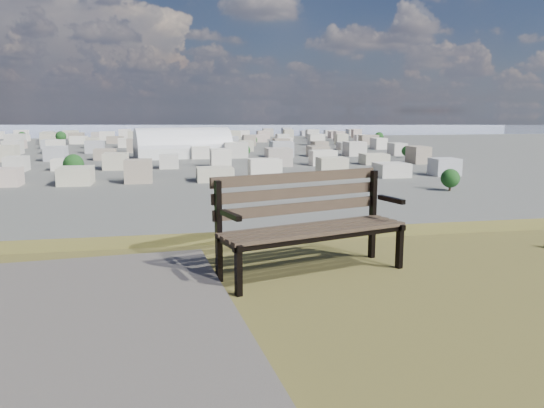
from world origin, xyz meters
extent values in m
cube|color=#423526|center=(-0.27, 2.58, 25.42)|extent=(1.67, 0.57, 0.03)
cube|color=#423526|center=(-0.30, 2.69, 25.42)|extent=(1.67, 0.57, 0.03)
cube|color=#423526|center=(-0.34, 2.80, 25.42)|extent=(1.67, 0.57, 0.03)
cube|color=#423526|center=(-0.37, 2.91, 25.42)|extent=(1.67, 0.57, 0.03)
cube|color=#423526|center=(-0.39, 2.99, 25.57)|extent=(1.65, 0.53, 0.10)
cube|color=#423526|center=(-0.40, 3.01, 25.71)|extent=(1.65, 0.53, 0.10)
cube|color=#423526|center=(-0.41, 3.03, 25.85)|extent=(1.65, 0.53, 0.10)
cube|color=black|center=(-1.05, 2.33, 25.21)|extent=(0.06, 0.07, 0.42)
cube|color=black|center=(-1.17, 2.72, 25.44)|extent=(0.06, 0.07, 0.88)
cube|color=black|center=(-1.11, 2.51, 25.39)|extent=(0.18, 0.47, 0.05)
cube|color=black|center=(-1.09, 2.47, 25.63)|extent=(0.14, 0.34, 0.04)
cube|color=black|center=(0.52, 2.80, 25.21)|extent=(0.06, 0.07, 0.42)
cube|color=black|center=(0.40, 3.20, 25.44)|extent=(0.06, 0.07, 0.88)
cube|color=black|center=(0.47, 2.99, 25.39)|extent=(0.18, 0.47, 0.05)
cube|color=black|center=(0.48, 2.94, 25.63)|extent=(0.14, 0.34, 0.04)
cube|color=black|center=(-0.27, 2.58, 25.38)|extent=(1.65, 0.53, 0.04)
cube|color=black|center=(-0.37, 2.92, 25.38)|extent=(1.65, 0.53, 0.04)
cube|color=#56514B|center=(-2.45, 1.51, 25.03)|extent=(3.05, 4.10, 0.08)
cube|color=silver|center=(5.08, 305.84, 2.94)|extent=(56.22, 31.85, 5.89)
cylinder|color=white|center=(5.08, 305.84, 5.89)|extent=(56.22, 31.85, 22.37)
cube|color=silver|center=(-60.00, 200.00, 3.50)|extent=(11.00, 11.00, 7.00)
cube|color=#A79B8F|center=(-36.00, 200.00, 3.50)|extent=(11.00, 11.00, 7.00)
cube|color=#C5AC9C|center=(-12.00, 200.00, 3.50)|extent=(11.00, 11.00, 7.00)
cube|color=#A5A5AA|center=(12.00, 200.00, 3.50)|extent=(11.00, 11.00, 7.00)
cube|color=#BDB599|center=(36.00, 200.00, 3.50)|extent=(11.00, 11.00, 7.00)
cube|color=gray|center=(60.00, 200.00, 3.50)|extent=(11.00, 11.00, 7.00)
cube|color=silver|center=(84.00, 200.00, 3.50)|extent=(11.00, 11.00, 7.00)
cube|color=beige|center=(108.00, 200.00, 3.50)|extent=(11.00, 11.00, 7.00)
cube|color=#C5AC9C|center=(-72.00, 250.00, 3.50)|extent=(11.00, 11.00, 7.00)
cube|color=#A5A5AA|center=(-48.00, 250.00, 3.50)|extent=(11.00, 11.00, 7.00)
cube|color=#BDB599|center=(-24.00, 250.00, 3.50)|extent=(11.00, 11.00, 7.00)
cube|color=gray|center=(0.00, 250.00, 3.50)|extent=(11.00, 11.00, 7.00)
cube|color=silver|center=(24.00, 250.00, 3.50)|extent=(11.00, 11.00, 7.00)
cube|color=beige|center=(48.00, 250.00, 3.50)|extent=(11.00, 11.00, 7.00)
cube|color=silver|center=(72.00, 250.00, 3.50)|extent=(11.00, 11.00, 7.00)
cube|color=#A79B8F|center=(96.00, 250.00, 3.50)|extent=(11.00, 11.00, 7.00)
cube|color=#C5AC9C|center=(120.00, 250.00, 3.50)|extent=(11.00, 11.00, 7.00)
cube|color=gray|center=(-84.00, 300.00, 3.50)|extent=(11.00, 11.00, 7.00)
cube|color=silver|center=(-60.00, 300.00, 3.50)|extent=(11.00, 11.00, 7.00)
cube|color=beige|center=(-36.00, 300.00, 3.50)|extent=(11.00, 11.00, 7.00)
cube|color=silver|center=(-12.00, 300.00, 3.50)|extent=(11.00, 11.00, 7.00)
cube|color=#A79B8F|center=(12.00, 300.00, 3.50)|extent=(11.00, 11.00, 7.00)
cube|color=#C5AC9C|center=(36.00, 300.00, 3.50)|extent=(11.00, 11.00, 7.00)
cube|color=#A5A5AA|center=(60.00, 300.00, 3.50)|extent=(11.00, 11.00, 7.00)
cube|color=#BDB599|center=(84.00, 300.00, 3.50)|extent=(11.00, 11.00, 7.00)
cube|color=gray|center=(108.00, 300.00, 3.50)|extent=(11.00, 11.00, 7.00)
cube|color=silver|center=(132.00, 300.00, 3.50)|extent=(11.00, 11.00, 7.00)
cube|color=#A79B8F|center=(-96.00, 350.00, 3.50)|extent=(11.00, 11.00, 7.00)
cube|color=#C5AC9C|center=(-72.00, 350.00, 3.50)|extent=(11.00, 11.00, 7.00)
cube|color=#A5A5AA|center=(-48.00, 350.00, 3.50)|extent=(11.00, 11.00, 7.00)
cube|color=#BDB599|center=(-24.00, 350.00, 3.50)|extent=(11.00, 11.00, 7.00)
cube|color=gray|center=(0.00, 350.00, 3.50)|extent=(11.00, 11.00, 7.00)
cube|color=silver|center=(24.00, 350.00, 3.50)|extent=(11.00, 11.00, 7.00)
cube|color=beige|center=(48.00, 350.00, 3.50)|extent=(11.00, 11.00, 7.00)
cube|color=silver|center=(72.00, 350.00, 3.50)|extent=(11.00, 11.00, 7.00)
cube|color=#A79B8F|center=(96.00, 350.00, 3.50)|extent=(11.00, 11.00, 7.00)
cube|color=#C5AC9C|center=(120.00, 350.00, 3.50)|extent=(11.00, 11.00, 7.00)
cube|color=#A5A5AA|center=(144.00, 350.00, 3.50)|extent=(11.00, 11.00, 7.00)
cube|color=silver|center=(-108.00, 400.00, 3.50)|extent=(11.00, 11.00, 7.00)
cube|color=beige|center=(-84.00, 400.00, 3.50)|extent=(11.00, 11.00, 7.00)
cube|color=silver|center=(-60.00, 400.00, 3.50)|extent=(11.00, 11.00, 7.00)
cube|color=#A79B8F|center=(-36.00, 400.00, 3.50)|extent=(11.00, 11.00, 7.00)
cube|color=#C5AC9C|center=(-12.00, 400.00, 3.50)|extent=(11.00, 11.00, 7.00)
cube|color=#A5A5AA|center=(12.00, 400.00, 3.50)|extent=(11.00, 11.00, 7.00)
cube|color=#BDB599|center=(36.00, 400.00, 3.50)|extent=(11.00, 11.00, 7.00)
cube|color=gray|center=(60.00, 400.00, 3.50)|extent=(11.00, 11.00, 7.00)
cube|color=silver|center=(84.00, 400.00, 3.50)|extent=(11.00, 11.00, 7.00)
cube|color=beige|center=(108.00, 400.00, 3.50)|extent=(11.00, 11.00, 7.00)
cube|color=silver|center=(132.00, 400.00, 3.50)|extent=(11.00, 11.00, 7.00)
cube|color=#A79B8F|center=(156.00, 400.00, 3.50)|extent=(11.00, 11.00, 7.00)
cube|color=#BDB599|center=(-120.00, 450.00, 3.50)|extent=(11.00, 11.00, 7.00)
cube|color=gray|center=(-96.00, 450.00, 3.50)|extent=(11.00, 11.00, 7.00)
cube|color=silver|center=(-72.00, 450.00, 3.50)|extent=(11.00, 11.00, 7.00)
cube|color=beige|center=(-48.00, 450.00, 3.50)|extent=(11.00, 11.00, 7.00)
cube|color=silver|center=(-24.00, 450.00, 3.50)|extent=(11.00, 11.00, 7.00)
cube|color=#A79B8F|center=(0.00, 450.00, 3.50)|extent=(11.00, 11.00, 7.00)
cube|color=#C5AC9C|center=(24.00, 450.00, 3.50)|extent=(11.00, 11.00, 7.00)
cube|color=#A5A5AA|center=(48.00, 450.00, 3.50)|extent=(11.00, 11.00, 7.00)
cube|color=#BDB599|center=(72.00, 450.00, 3.50)|extent=(11.00, 11.00, 7.00)
cube|color=gray|center=(96.00, 450.00, 3.50)|extent=(11.00, 11.00, 7.00)
cube|color=silver|center=(120.00, 450.00, 3.50)|extent=(11.00, 11.00, 7.00)
cube|color=beige|center=(144.00, 450.00, 3.50)|extent=(11.00, 11.00, 7.00)
cube|color=silver|center=(168.00, 450.00, 3.50)|extent=(11.00, 11.00, 7.00)
cube|color=#A5A5AA|center=(-132.00, 500.00, 3.50)|extent=(11.00, 11.00, 7.00)
cube|color=#BDB599|center=(-108.00, 500.00, 3.50)|extent=(11.00, 11.00, 7.00)
cube|color=gray|center=(-84.00, 500.00, 3.50)|extent=(11.00, 11.00, 7.00)
cube|color=silver|center=(-60.00, 500.00, 3.50)|extent=(11.00, 11.00, 7.00)
cube|color=beige|center=(-36.00, 500.00, 3.50)|extent=(11.00, 11.00, 7.00)
cube|color=silver|center=(-12.00, 500.00, 3.50)|extent=(11.00, 11.00, 7.00)
cube|color=#A79B8F|center=(12.00, 500.00, 3.50)|extent=(11.00, 11.00, 7.00)
cube|color=#C5AC9C|center=(36.00, 500.00, 3.50)|extent=(11.00, 11.00, 7.00)
cube|color=#A5A5AA|center=(60.00, 500.00, 3.50)|extent=(11.00, 11.00, 7.00)
cube|color=#BDB599|center=(84.00, 500.00, 3.50)|extent=(11.00, 11.00, 7.00)
cube|color=gray|center=(108.00, 500.00, 3.50)|extent=(11.00, 11.00, 7.00)
cube|color=silver|center=(132.00, 500.00, 3.50)|extent=(11.00, 11.00, 7.00)
cube|color=beige|center=(156.00, 500.00, 3.50)|extent=(11.00, 11.00, 7.00)
cube|color=silver|center=(180.00, 500.00, 3.50)|extent=(11.00, 11.00, 7.00)
cube|color=#A5A5AA|center=(-144.00, 550.00, 3.50)|extent=(11.00, 11.00, 7.00)
cube|color=#BDB599|center=(-120.00, 550.00, 3.50)|extent=(11.00, 11.00, 7.00)
cube|color=gray|center=(-96.00, 550.00, 3.50)|extent=(11.00, 11.00, 7.00)
cube|color=silver|center=(-72.00, 550.00, 3.50)|extent=(11.00, 11.00, 7.00)
cube|color=beige|center=(-48.00, 550.00, 3.50)|extent=(11.00, 11.00, 7.00)
cube|color=silver|center=(-24.00, 550.00, 3.50)|extent=(11.00, 11.00, 7.00)
cube|color=#A79B8F|center=(0.00, 550.00, 3.50)|extent=(11.00, 11.00, 7.00)
cube|color=#C5AC9C|center=(24.00, 550.00, 3.50)|extent=(11.00, 11.00, 7.00)
cube|color=#A5A5AA|center=(48.00, 550.00, 3.50)|extent=(11.00, 11.00, 7.00)
cube|color=#BDB599|center=(72.00, 550.00, 3.50)|extent=(11.00, 11.00, 7.00)
cube|color=gray|center=(96.00, 550.00, 3.50)|extent=(11.00, 11.00, 7.00)
cube|color=silver|center=(120.00, 550.00, 3.50)|extent=(11.00, 11.00, 7.00)
cube|color=beige|center=(144.00, 550.00, 3.50)|extent=(11.00, 11.00, 7.00)
cube|color=silver|center=(168.00, 550.00, 3.50)|extent=(11.00, 11.00, 7.00)
cube|color=#A79B8F|center=(192.00, 550.00, 3.50)|extent=(11.00, 11.00, 7.00)
cylinder|color=#37281B|center=(90.00, 160.00, 1.05)|extent=(0.80, 0.80, 2.10)
sphere|color=black|center=(90.00, 160.00, 4.20)|extent=(6.30, 6.30, 6.30)
cylinder|color=#37281B|center=(-40.00, 220.00, 1.35)|extent=(0.80, 0.80, 2.70)
sphere|color=black|center=(-40.00, 220.00, 5.40)|extent=(8.10, 8.10, 8.10)
cylinder|color=#37281B|center=(130.00, 280.00, 0.97)|extent=(0.80, 0.80, 1.95)
sphere|color=black|center=(130.00, 280.00, 3.90)|extent=(5.85, 5.85, 5.85)
cylinder|color=#37281B|center=(60.00, 400.00, 1.12)|extent=(0.80, 0.80, 2.25)
sphere|color=black|center=(60.00, 400.00, 4.50)|extent=(6.75, 6.75, 6.75)
cylinder|color=#37281B|center=(-90.00, 460.00, 1.43)|extent=(0.80, 0.80, 2.85)
sphere|color=black|center=(-90.00, 460.00, 5.70)|extent=(8.55, 8.55, 8.55)
cylinder|color=#37281B|center=(-130.00, 500.00, 1.20)|extent=(0.80, 0.80, 2.40)
sphere|color=black|center=(-130.00, 500.00, 4.80)|extent=(7.20, 7.20, 7.20)
cylinder|color=#37281B|center=(40.00, 300.00, 1.05)|extent=(0.80, 0.80, 2.10)
sphere|color=black|center=(40.00, 300.00, 4.20)|extent=(6.30, 6.30, 6.30)
cylinder|color=#37281B|center=(170.00, 420.00, 1.27)|extent=(0.80, 0.80, 2.55)
sphere|color=black|center=(170.00, 420.00, 5.10)|extent=(7.65, 7.65, 7.65)
cube|color=#8994AE|center=(0.00, 900.00, 0.00)|extent=(2400.00, 700.00, 0.12)
cube|color=#949BB8|center=(150.00, 1390.00, 22.50)|extent=(700.00, 220.00, 45.00)
cube|color=#949BB8|center=(650.00, 1430.00, 30.00)|extent=(500.00, 220.00, 60.00)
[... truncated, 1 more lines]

